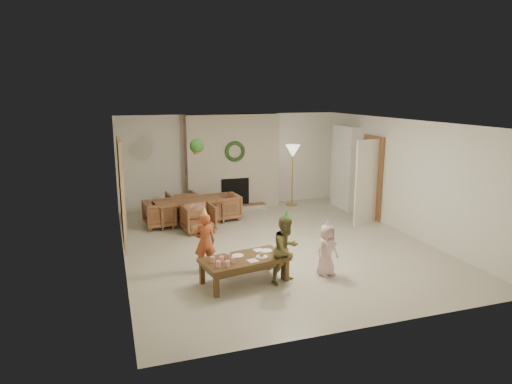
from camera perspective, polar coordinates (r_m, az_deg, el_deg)
name	(u,v)px	position (r m, az deg, el deg)	size (l,w,h in m)	color
floor	(276,245)	(9.36, 2.53, -6.67)	(7.00, 7.00, 0.00)	#B7B29E
ceiling	(277,122)	(8.86, 2.68, 8.78)	(7.00, 7.00, 0.00)	white
wall_back	(231,160)	(12.31, -3.19, 3.99)	(7.00, 7.00, 0.00)	silver
wall_front	(374,238)	(6.00, 14.60, -5.66)	(7.00, 7.00, 0.00)	silver
wall_left	(120,196)	(8.46, -16.76, -0.48)	(7.00, 7.00, 0.00)	silver
wall_right	(404,177)	(10.46, 18.17, 1.85)	(7.00, 7.00, 0.00)	silver
fireplace_mass	(233,162)	(12.12, -2.95, 3.86)	(2.50, 0.40, 2.50)	maroon
fireplace_hearth	(237,208)	(12.03, -2.44, -1.99)	(1.60, 0.30, 0.12)	maroon
fireplace_firebox	(235,192)	(12.10, -2.68, -0.01)	(0.75, 0.12, 0.75)	black
fireplace_wreath	(235,151)	(11.86, -2.67, 5.13)	(0.54, 0.54, 0.10)	#1B3C16
floor_lamp_base	(292,204)	(12.60, 4.54, -1.55)	(0.31, 0.31, 0.03)	gold
floor_lamp_post	(292,177)	(12.44, 4.60, 1.86)	(0.03, 0.03, 1.50)	gold
floor_lamp_shade	(293,151)	(12.33, 4.66, 5.17)	(0.40, 0.40, 0.33)	beige
bookshelf_carcass	(345,167)	(12.30, 11.21, 3.05)	(0.30, 1.00, 2.20)	white
bookshelf_shelf_a	(344,191)	(12.41, 11.00, 0.09)	(0.30, 0.92, 0.03)	white
bookshelf_shelf_b	(344,177)	(12.34, 11.08, 1.91)	(0.30, 0.92, 0.03)	white
bookshelf_shelf_c	(345,162)	(12.27, 11.16, 3.74)	(0.30, 0.92, 0.03)	white
bookshelf_shelf_d	(346,147)	(12.22, 11.24, 5.59)	(0.30, 0.92, 0.03)	white
books_row_lower	(346,187)	(12.25, 11.29, 0.58)	(0.20, 0.40, 0.24)	maroon
books_row_mid	(343,171)	(12.34, 10.92, 2.58)	(0.20, 0.44, 0.24)	navy
books_row_upper	(346,158)	(12.15, 11.33, 4.27)	(0.20, 0.36, 0.22)	gold
door_frame	(372,177)	(11.45, 14.40, 1.79)	(0.05, 0.86, 2.04)	brown
door_leaf	(367,182)	(10.94, 13.78, 1.23)	(0.05, 0.80, 2.00)	beige
curtain_panel	(122,193)	(8.66, -16.53, -0.18)	(0.06, 1.20, 2.00)	beige
dining_table	(189,212)	(10.86, -8.39, -2.49)	(1.62, 0.90, 0.57)	brown
dining_chair_near	(198,218)	(10.20, -7.28, -3.29)	(0.67, 0.69, 0.63)	brown
dining_chair_far	(181,204)	(11.52, -9.38, -1.51)	(0.67, 0.69, 0.63)	brown
dining_chair_left	(160,214)	(10.69, -12.06, -2.72)	(0.67, 0.69, 0.63)	brown
dining_chair_right	(225,207)	(11.12, -3.99, -1.88)	(0.67, 0.69, 0.63)	brown
hanging_plant_cord	(197,135)	(9.98, -7.51, 7.10)	(0.01, 0.01, 0.70)	tan
hanging_plant_pot	(197,151)	(10.02, -7.45, 5.11)	(0.16, 0.16, 0.12)	#B04B38
hanging_plant_foliage	(197,146)	(10.00, -7.47, 5.79)	(0.32, 0.32, 0.32)	#22551C
coffee_table_top	(244,259)	(7.47, -1.48, -8.50)	(1.40, 0.70, 0.06)	#50371A
coffee_table_apron	(244,264)	(7.50, -1.48, -9.04)	(1.29, 0.59, 0.09)	#50371A
coffee_leg_fl	(216,286)	(7.07, -5.04, -11.72)	(0.08, 0.08, 0.37)	#50371A
coffee_leg_fr	(286,270)	(7.62, 3.83, -9.84)	(0.08, 0.08, 0.37)	#50371A
coffee_leg_bl	(202,273)	(7.55, -6.83, -10.13)	(0.08, 0.08, 0.37)	#50371A
coffee_leg_br	(269,260)	(8.07, 1.62, -8.51)	(0.08, 0.08, 0.37)	#50371A
cup_a	(218,264)	(7.09, -4.77, -9.04)	(0.08, 0.08, 0.10)	white
cup_b	(213,260)	(7.27, -5.48, -8.48)	(0.08, 0.08, 0.10)	white
cup_c	(227,264)	(7.09, -3.63, -9.00)	(0.08, 0.08, 0.10)	white
cup_d	(222,259)	(7.28, -4.37, -8.45)	(0.08, 0.08, 0.10)	white
cup_e	(234,260)	(7.23, -2.84, -8.58)	(0.08, 0.08, 0.10)	white
cup_f	(228,256)	(7.41, -3.58, -8.05)	(0.08, 0.08, 0.10)	white
plate_a	(238,255)	(7.54, -2.31, -8.00)	(0.19, 0.19, 0.01)	white
plate_b	(262,257)	(7.49, 0.74, -8.15)	(0.19, 0.19, 0.01)	white
plate_c	(267,250)	(7.77, 1.34, -7.38)	(0.19, 0.19, 0.01)	white
food_scoop	(262,254)	(7.48, 0.74, -7.85)	(0.08, 0.08, 0.08)	tan
napkin_left	(253,261)	(7.32, -0.40, -8.65)	(0.16, 0.16, 0.01)	#FFBBC2
napkin_right	(259,250)	(7.79, 0.33, -7.33)	(0.16, 0.16, 0.01)	#FFBBC2
child_red	(205,242)	(7.94, -6.48, -6.33)	(0.38, 0.25, 1.04)	#A84824
party_hat_red	(204,211)	(7.78, -6.58, -2.38)	(0.14, 0.14, 0.20)	#FDFC54
child_plaid	(286,249)	(7.46, 3.83, -7.24)	(0.54, 0.42, 1.12)	brown
party_hat_plaid	(287,214)	(7.28, 3.90, -2.79)	(0.13, 0.13, 0.18)	#52BD51
child_pink	(327,250)	(7.84, 8.92, -7.24)	(0.44, 0.29, 0.90)	beige
party_hat_pink	(328,223)	(7.69, 9.04, -3.84)	(0.12, 0.12, 0.16)	silver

